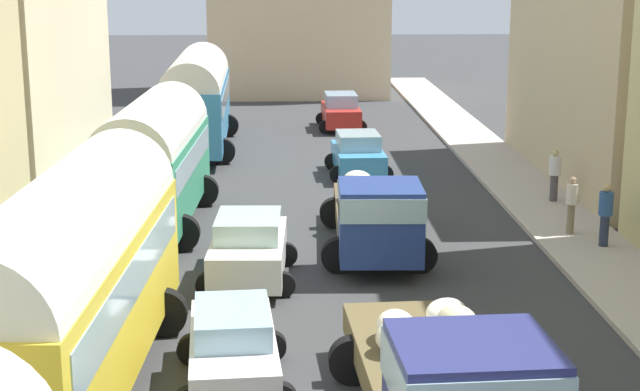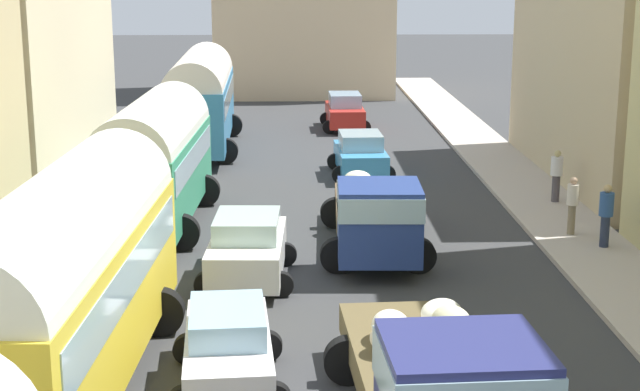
{
  "view_description": "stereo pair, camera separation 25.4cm",
  "coord_description": "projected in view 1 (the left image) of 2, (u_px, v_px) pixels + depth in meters",
  "views": [
    {
      "loc": [
        -1.03,
        -2.78,
        7.61
      ],
      "look_at": [
        0.0,
        23.25,
        1.39
      ],
      "focal_mm": 54.89,
      "sensor_mm": 36.0,
      "label": 1
    },
    {
      "loc": [
        -0.77,
        -2.79,
        7.61
      ],
      "look_at": [
        0.0,
        23.25,
        1.39
      ],
      "focal_mm": 54.89,
      "sensor_mm": 36.0,
      "label": 2
    }
  ],
  "objects": [
    {
      "name": "ground_plane",
      "position": [
        315.0,
        211.0,
        30.75
      ],
      "size": [
        154.0,
        154.0,
        0.0
      ],
      "primitive_type": "plane",
      "color": "#363738"
    },
    {
      "name": "sidewalk_left",
      "position": [
        83.0,
        211.0,
        30.45
      ],
      "size": [
        2.5,
        70.0,
        0.14
      ],
      "primitive_type": "cube",
      "color": "#AFACA3",
      "rests_on": "ground"
    },
    {
      "name": "sidewalk_right",
      "position": [
        543.0,
        206.0,
        31.01
      ],
      "size": [
        2.5,
        70.0,
        0.14
      ],
      "primitive_type": "cube",
      "color": "#B3A899",
      "rests_on": "ground"
    },
    {
      "name": "building_right_2",
      "position": [
        613.0,
        55.0,
        34.29
      ],
      "size": [
        4.63,
        13.52,
        8.83
      ],
      "color": "tan",
      "rests_on": "ground"
    },
    {
      "name": "parked_bus_1",
      "position": [
        69.0,
        276.0,
        17.06
      ],
      "size": [
        3.48,
        9.76,
        4.1
      ],
      "color": "yellow",
      "rests_on": "ground"
    },
    {
      "name": "parked_bus_2",
      "position": [
        154.0,
        156.0,
        28.43
      ],
      "size": [
        3.39,
        8.14,
        3.84
      ],
      "color": "#349068",
      "rests_on": "ground"
    },
    {
      "name": "parked_bus_3",
      "position": [
        197.0,
        95.0,
        40.26
      ],
      "size": [
        3.34,
        9.96,
        4.09
      ],
      "color": "teal",
      "rests_on": "ground"
    },
    {
      "name": "cargo_truck_0",
      "position": [
        449.0,
        383.0,
        15.02
      ],
      "size": [
        3.32,
        7.15,
        2.55
      ],
      "color": "navy",
      "rests_on": "ground"
    },
    {
      "name": "cargo_truck_1",
      "position": [
        376.0,
        214.0,
        25.53
      ],
      "size": [
        3.06,
        7.2,
        2.31
      ],
      "color": "navy",
      "rests_on": "ground"
    },
    {
      "name": "car_0",
      "position": [
        358.0,
        154.0,
        35.67
      ],
      "size": [
        2.36,
        3.77,
        1.58
      ],
      "color": "#3C8FCA",
      "rests_on": "ground"
    },
    {
      "name": "car_1",
      "position": [
        341.0,
        111.0,
        45.63
      ],
      "size": [
        2.27,
        3.95,
        1.68
      ],
      "color": "red",
      "rests_on": "ground"
    },
    {
      "name": "car_3",
      "position": [
        233.0,
        348.0,
        17.77
      ],
      "size": [
        2.3,
        3.98,
        1.55
      ],
      "color": "silver",
      "rests_on": "ground"
    },
    {
      "name": "car_4",
      "position": [
        249.0,
        248.0,
        23.82
      ],
      "size": [
        2.42,
        3.95,
        1.65
      ],
      "color": "silver",
      "rests_on": "ground"
    },
    {
      "name": "pedestrian_0",
      "position": [
        605.0,
        213.0,
        26.24
      ],
      "size": [
        0.52,
        0.52,
        1.87
      ],
      "color": "#262F45",
      "rests_on": "ground"
    },
    {
      "name": "pedestrian_1",
      "position": [
        572.0,
        203.0,
        27.48
      ],
      "size": [
        0.4,
        0.4,
        1.79
      ],
      "color": "#7D6F54",
      "rests_on": "ground"
    },
    {
      "name": "pedestrian_2",
      "position": [
        555.0,
        174.0,
        31.23
      ],
      "size": [
        0.47,
        0.47,
        1.82
      ],
      "color": "#48434A",
      "rests_on": "ground"
    }
  ]
}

